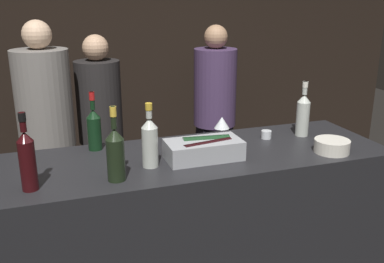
# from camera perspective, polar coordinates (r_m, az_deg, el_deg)

# --- Properties ---
(wall_back_chalkboard) EXTENTS (6.40, 0.06, 2.80)m
(wall_back_chalkboard) POSITION_cam_1_polar(r_m,az_deg,el_deg) (4.41, -9.50, 10.75)
(wall_back_chalkboard) COLOR black
(wall_back_chalkboard) RESTS_ON ground_plane
(bar_counter) EXTENTS (2.16, 0.69, 1.09)m
(bar_counter) POSITION_cam_1_polar(r_m,az_deg,el_deg) (2.56, 0.25, -14.56)
(bar_counter) COLOR black
(bar_counter) RESTS_ON ground_plane
(ice_bin_with_bottles) EXTENTS (0.40, 0.20, 0.11)m
(ice_bin_with_bottles) POSITION_cam_1_polar(r_m,az_deg,el_deg) (2.24, 1.66, -2.27)
(ice_bin_with_bottles) COLOR #9EA0A5
(ice_bin_with_bottles) RESTS_ON bar_counter
(bowl_white) EXTENTS (0.19, 0.19, 0.07)m
(bowl_white) POSITION_cam_1_polar(r_m,az_deg,el_deg) (2.46, 18.15, -1.79)
(bowl_white) COLOR silver
(bowl_white) RESTS_ON bar_counter
(wine_glass) EXTENTS (0.09, 0.09, 0.14)m
(wine_glass) POSITION_cam_1_polar(r_m,az_deg,el_deg) (2.53, 4.01, 1.09)
(wine_glass) COLOR silver
(wine_glass) RESTS_ON bar_counter
(candle_votive) EXTENTS (0.06, 0.06, 0.05)m
(candle_votive) POSITION_cam_1_polar(r_m,az_deg,el_deg) (2.61, 9.88, -0.40)
(candle_votive) COLOR silver
(candle_votive) RESTS_ON bar_counter
(rose_wine_bottle) EXTENTS (0.08, 0.08, 0.33)m
(rose_wine_bottle) POSITION_cam_1_polar(r_m,az_deg,el_deg) (2.12, -5.65, -1.22)
(rose_wine_bottle) COLOR #B2B7AD
(rose_wine_bottle) RESTS_ON bar_counter
(champagne_bottle) EXTENTS (0.08, 0.08, 0.35)m
(champagne_bottle) POSITION_cam_1_polar(r_m,az_deg,el_deg) (1.99, -10.18, -2.77)
(champagne_bottle) COLOR black
(champagne_bottle) RESTS_ON bar_counter
(white_wine_bottle) EXTENTS (0.08, 0.08, 0.34)m
(white_wine_bottle) POSITION_cam_1_polar(r_m,az_deg,el_deg) (2.68, 14.58, 2.34)
(white_wine_bottle) COLOR #B2B7AD
(white_wine_bottle) RESTS_ON bar_counter
(red_wine_bottle_burgundy) EXTENTS (0.08, 0.08, 0.33)m
(red_wine_bottle_burgundy) POSITION_cam_1_polar(r_m,az_deg,el_deg) (2.42, -12.93, 0.51)
(red_wine_bottle_burgundy) COLOR black
(red_wine_bottle_burgundy) RESTS_ON bar_counter
(red_wine_bottle_black_foil) EXTENTS (0.07, 0.07, 0.35)m
(red_wine_bottle_black_foil) POSITION_cam_1_polar(r_m,az_deg,el_deg) (1.99, -21.13, -3.37)
(red_wine_bottle_black_foil) COLOR black
(red_wine_bottle_black_foil) RESTS_ON bar_counter
(person_in_hoodie) EXTENTS (0.37, 0.37, 1.62)m
(person_in_hoodie) POSITION_cam_1_polar(r_m,az_deg,el_deg) (3.69, -12.11, 1.29)
(person_in_hoodie) COLOR black
(person_in_hoodie) RESTS_ON ground_plane
(person_blond_tee) EXTENTS (0.42, 0.42, 1.75)m
(person_blond_tee) POSITION_cam_1_polar(r_m,az_deg,el_deg) (3.45, -18.83, 0.79)
(person_blond_tee) COLOR black
(person_blond_tee) RESTS_ON ground_plane
(person_grey_polo) EXTENTS (0.39, 0.39, 1.67)m
(person_grey_polo) POSITION_cam_1_polar(r_m,az_deg,el_deg) (3.98, 3.05, 3.25)
(person_grey_polo) COLOR black
(person_grey_polo) RESTS_ON ground_plane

